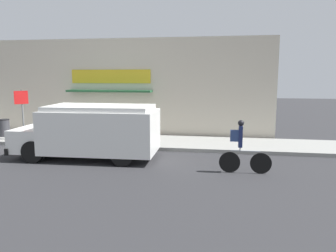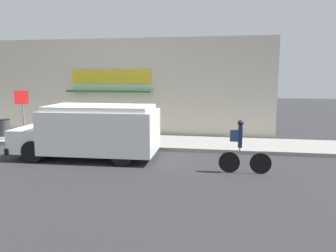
{
  "view_description": "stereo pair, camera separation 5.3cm",
  "coord_description": "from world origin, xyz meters",
  "px_view_note": "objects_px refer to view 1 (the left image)",
  "views": [
    {
      "loc": [
        6.07,
        -13.05,
        3.09
      ],
      "look_at": [
        3.92,
        -0.2,
        1.1
      ],
      "focal_mm": 35.0,
      "sensor_mm": 36.0,
      "label": 1
    },
    {
      "loc": [
        6.12,
        -13.04,
        3.09
      ],
      "look_at": [
        3.92,
        -0.2,
        1.1
      ],
      "focal_mm": 35.0,
      "sensor_mm": 36.0,
      "label": 2
    }
  ],
  "objects_px": {
    "cyclist": "(242,148)",
    "stop_sign_post": "(22,107)",
    "school_bus": "(93,131)",
    "trash_bin": "(4,128)"
  },
  "relations": [
    {
      "from": "school_bus",
      "to": "cyclist",
      "type": "distance_m",
      "value": 5.54
    },
    {
      "from": "school_bus",
      "to": "stop_sign_post",
      "type": "relative_size",
      "value": 2.33
    },
    {
      "from": "cyclist",
      "to": "trash_bin",
      "type": "height_order",
      "value": "cyclist"
    },
    {
      "from": "trash_bin",
      "to": "school_bus",
      "type": "bearing_deg",
      "value": -26.24
    },
    {
      "from": "cyclist",
      "to": "trash_bin",
      "type": "relative_size",
      "value": 2.04
    },
    {
      "from": "school_bus",
      "to": "stop_sign_post",
      "type": "bearing_deg",
      "value": 151.79
    },
    {
      "from": "cyclist",
      "to": "stop_sign_post",
      "type": "relative_size",
      "value": 0.74
    },
    {
      "from": "cyclist",
      "to": "stop_sign_post",
      "type": "bearing_deg",
      "value": 160.58
    },
    {
      "from": "stop_sign_post",
      "to": "school_bus",
      "type": "bearing_deg",
      "value": -26.46
    },
    {
      "from": "cyclist",
      "to": "stop_sign_post",
      "type": "height_order",
      "value": "stop_sign_post"
    }
  ]
}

